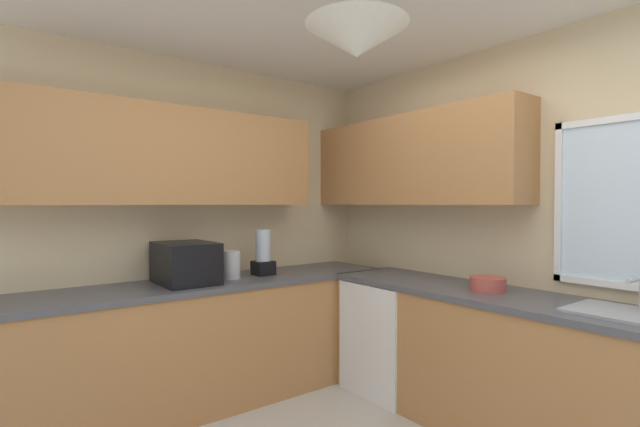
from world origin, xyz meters
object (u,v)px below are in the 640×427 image
(dishwasher, at_px, (393,336))
(microwave, at_px, (186,263))
(sink_assembly, at_px, (631,313))
(bowl, at_px, (488,284))
(kettle, at_px, (232,265))
(blender_appliance, at_px, (263,254))

(dishwasher, xyz_separation_m, microwave, (-0.66, -1.42, 0.61))
(dishwasher, height_order, sink_assembly, sink_assembly)
(sink_assembly, distance_m, bowl, 0.80)
(kettle, bearing_deg, bowl, 37.40)
(sink_assembly, bearing_deg, blender_appliance, -159.96)
(sink_assembly, bearing_deg, dishwasher, -178.67)
(kettle, height_order, blender_appliance, blender_appliance)
(kettle, bearing_deg, blender_appliance, 94.03)
(kettle, height_order, bowl, kettle)
(dishwasher, distance_m, sink_assembly, 1.67)
(dishwasher, height_order, bowl, bowl)
(sink_assembly, height_order, bowl, sink_assembly)
(microwave, relative_size, bowl, 2.14)
(dishwasher, bearing_deg, kettle, -120.88)
(dishwasher, height_order, kettle, kettle)
(dishwasher, xyz_separation_m, blender_appliance, (-0.66, -0.79, 0.63))
(bowl, bearing_deg, blender_appliance, -150.76)
(blender_appliance, bearing_deg, sink_assembly, 20.04)
(bowl, bearing_deg, dishwasher, -177.85)
(dishwasher, relative_size, blender_appliance, 2.36)
(sink_assembly, bearing_deg, kettle, -153.67)
(sink_assembly, bearing_deg, bowl, -179.50)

